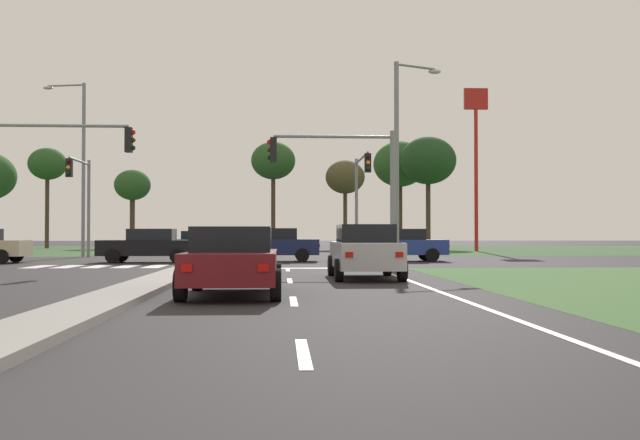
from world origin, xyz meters
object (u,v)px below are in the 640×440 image
car_maroon_second (233,260)px  car_navy_fifth (273,245)px  car_teal_third (195,242)px  street_lamp_second (401,151)px  traffic_signal_near_right (345,172)px  treeline_fourth (273,161)px  car_black_near (149,245)px  treeline_second (47,165)px  treeline_fifth (345,178)px  fastfood_pole_sign (476,133)px  treeline_seventh (400,165)px  car_silver_fourth (365,251)px  traffic_signal_far_right (361,186)px  pedestrian_at_median (230,237)px  treeline_third (132,186)px  traffic_signal_near_left (47,164)px  treeline_sixth (428,161)px  car_blue_seventh (399,245)px  street_lamp_third (80,160)px  traffic_signal_far_left (81,189)px

car_maroon_second → car_navy_fifth: bearing=88.0°
car_teal_third → street_lamp_second: size_ratio=0.49×
car_navy_fifth → street_lamp_second: (5.41, -4.34, 4.00)m
traffic_signal_near_right → treeline_fourth: (-3.20, 37.31, 4.21)m
car_black_near → treeline_second: bearing=25.0°
treeline_fourth → treeline_fifth: (6.47, -1.35, -1.57)m
traffic_signal_near_right → fastfood_pole_sign: fastfood_pole_sign is taller
treeline_fifth → treeline_seventh: treeline_seventh is taller
car_silver_fourth → treeline_fourth: size_ratio=0.45×
street_lamp_second → traffic_signal_far_right: bearing=94.3°
pedestrian_at_median → treeline_third: bearing=55.5°
car_navy_fifth → traffic_signal_near_left: size_ratio=0.78×
car_maroon_second → treeline_fifth: 48.98m
car_silver_fourth → street_lamp_second: street_lamp_second is taller
treeline_seventh → treeline_fifth: bearing=-142.6°
car_maroon_second → treeline_sixth: 51.60m
treeline_second → treeline_third: bearing=13.0°
car_navy_fifth → car_blue_seventh: size_ratio=0.98×
car_blue_seventh → street_lamp_third: bearing=66.3°
traffic_signal_far_left → fastfood_pole_sign: size_ratio=0.44×
car_teal_third → car_silver_fourth: size_ratio=0.95×
treeline_fourth → treeline_fifth: 6.80m
car_silver_fourth → traffic_signal_far_left: traffic_signal_far_left is taller
traffic_signal_far_left → pedestrian_at_median: traffic_signal_far_left is taller
car_silver_fourth → treeline_third: size_ratio=0.60×
street_lamp_third → treeline_seventh: treeline_seventh is taller
car_black_near → treeline_third: 35.42m
traffic_signal_near_right → treeline_sixth: size_ratio=0.52×
street_lamp_second → treeline_third: size_ratio=1.17×
treeline_second → treeline_third: size_ratio=1.25×
traffic_signal_near_right → treeline_fourth: 37.69m
car_maroon_second → street_lamp_third: street_lamp_third is taller
fastfood_pole_sign → treeline_third: 32.15m
car_maroon_second → treeline_second: (-20.16, 50.22, 6.80)m
car_maroon_second → traffic_signal_far_right: bearing=77.0°
fastfood_pole_sign → treeline_third: size_ratio=1.69×
car_maroon_second → treeline_third: size_ratio=0.60×
car_maroon_second → traffic_signal_near_left: 14.89m
car_maroon_second → treeline_second: bearing=111.9°
treeline_sixth → car_teal_third: bearing=-137.2°
car_blue_seventh → treeline_third: size_ratio=0.62×
car_maroon_second → treeline_fifth: size_ratio=0.55×
car_maroon_second → traffic_signal_near_right: bearing=74.0°
car_silver_fourth → treeline_seventh: (9.01, 47.00, 7.19)m
treeline_third → car_blue_seventh: bearing=-59.5°
car_blue_seventh → treeline_seventh: 35.19m
car_teal_third → treeline_sixth: treeline_sixth is taller
car_maroon_second → treeline_sixth: bearing=73.5°
traffic_signal_near_left → car_navy_fifth: bearing=37.0°
car_blue_seventh → treeline_seventh: treeline_seventh is taller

